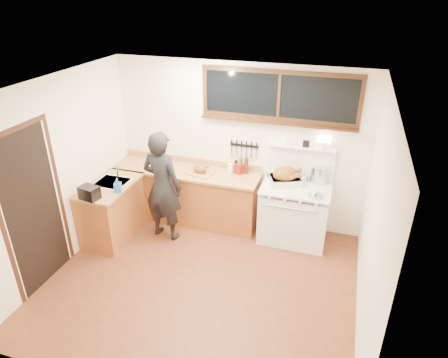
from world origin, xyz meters
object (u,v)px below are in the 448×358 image
(vintage_stove, at_px, (294,212))
(cutting_board, at_px, (200,170))
(roast_turkey, at_px, (285,177))
(man, at_px, (162,186))

(vintage_stove, distance_m, cutting_board, 1.60)
(vintage_stove, distance_m, roast_turkey, 0.57)
(vintage_stove, relative_size, cutting_board, 3.35)
(roast_turkey, bearing_deg, vintage_stove, -21.46)
(man, distance_m, roast_turkey, 1.85)
(cutting_board, bearing_deg, vintage_stove, 0.05)
(cutting_board, distance_m, roast_turkey, 1.34)
(man, bearing_deg, roast_turkey, 19.60)
(cutting_board, bearing_deg, man, -126.34)
(vintage_stove, height_order, roast_turkey, vintage_stove)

